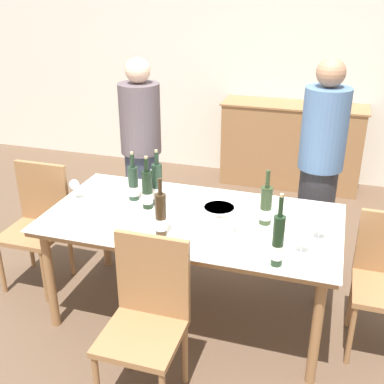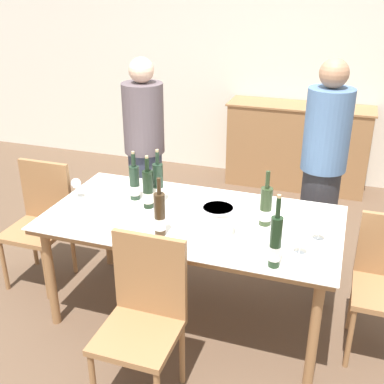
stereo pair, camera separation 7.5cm
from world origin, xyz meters
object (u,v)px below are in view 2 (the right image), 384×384
(wine_bottle_4, at_px, (266,207))
(person_host, at_px, (145,158))
(ice_bucket, at_px, (218,221))
(wine_bottle_3, at_px, (158,185))
(chair_near_front, at_px, (144,311))
(sideboard_cabinet, at_px, (297,146))
(wine_glass_0, at_px, (156,174))
(wine_bottle_2, at_px, (275,243))
(wine_bottle_1, at_px, (135,183))
(wine_glass_1, at_px, (76,184))
(wine_glass_2, at_px, (301,238))
(chair_left_end, at_px, (41,216))
(wine_bottle_5, at_px, (148,190))
(person_guest_left, at_px, (322,174))
(wine_bottle_0, at_px, (160,216))
(wine_glass_3, at_px, (210,198))
(dining_table, at_px, (192,226))
(wine_glass_4, at_px, (319,227))

(wine_bottle_4, bearing_deg, person_host, 147.19)
(ice_bucket, relative_size, person_host, 0.12)
(wine_bottle_3, relative_size, chair_near_front, 0.41)
(sideboard_cabinet, bearing_deg, person_host, -121.07)
(wine_glass_0, bearing_deg, wine_bottle_2, -37.46)
(ice_bucket, xyz_separation_m, wine_bottle_1, (-0.69, 0.32, 0.02))
(wine_glass_1, distance_m, chair_near_front, 1.16)
(wine_glass_2, distance_m, chair_left_end, 2.02)
(wine_bottle_5, distance_m, person_guest_left, 1.32)
(person_host, bearing_deg, wine_bottle_2, -42.95)
(ice_bucket, relative_size, wine_bottle_2, 0.45)
(person_host, bearing_deg, wine_bottle_0, -61.82)
(wine_glass_3, bearing_deg, chair_left_end, -178.44)
(dining_table, xyz_separation_m, wine_glass_2, (0.72, -0.24, 0.17))
(person_guest_left, bearing_deg, wine_glass_1, -153.61)
(wine_bottle_4, distance_m, chair_near_front, 0.98)
(wine_bottle_0, xyz_separation_m, wine_bottle_3, (-0.18, 0.41, 0.01))
(wine_bottle_2, bearing_deg, wine_bottle_5, 154.25)
(wine_bottle_2, distance_m, chair_left_end, 1.95)
(sideboard_cabinet, height_order, wine_glass_0, sideboard_cabinet)
(wine_bottle_4, xyz_separation_m, wine_glass_2, (0.25, -0.30, -0.01))
(wine_glass_0, xyz_separation_m, wine_glass_2, (1.13, -0.61, 0.00))
(wine_bottle_0, height_order, wine_glass_2, wine_bottle_0)
(wine_bottle_2, xyz_separation_m, wine_bottle_5, (-0.93, 0.45, -0.02))
(wine_bottle_0, xyz_separation_m, wine_glass_4, (0.91, 0.23, -0.03))
(wine_glass_2, height_order, wine_glass_3, wine_glass_2)
(wine_bottle_2, relative_size, person_host, 0.26)
(wine_glass_3, distance_m, chair_left_end, 1.37)
(sideboard_cabinet, bearing_deg, wine_glass_3, -96.72)
(wine_bottle_3, relative_size, wine_glass_2, 2.56)
(wine_bottle_5, height_order, person_host, person_host)
(ice_bucket, xyz_separation_m, chair_near_front, (-0.26, -0.53, -0.33))
(chair_left_end, bearing_deg, person_host, 51.57)
(person_guest_left, bearing_deg, wine_glass_3, -133.80)
(wine_glass_3, height_order, person_host, person_host)
(wine_bottle_4, bearing_deg, wine_glass_0, 160.04)
(sideboard_cabinet, height_order, wine_bottle_1, wine_bottle_1)
(wine_bottle_2, relative_size, wine_glass_2, 2.79)
(wine_bottle_1, distance_m, wine_glass_3, 0.55)
(wine_bottle_0, bearing_deg, wine_bottle_2, -9.90)
(person_host, bearing_deg, person_guest_left, 0.73)
(sideboard_cabinet, xyz_separation_m, wine_glass_4, (0.44, -2.59, 0.39))
(wine_bottle_5, distance_m, chair_left_end, 0.99)
(sideboard_cabinet, bearing_deg, wine_bottle_5, -105.55)
(wine_bottle_3, xyz_separation_m, person_host, (-0.39, 0.66, -0.08))
(ice_bucket, relative_size, wine_bottle_5, 0.52)
(wine_glass_4, bearing_deg, wine_bottle_0, -165.79)
(wine_bottle_4, bearing_deg, wine_glass_3, 169.85)
(wine_bottle_3, distance_m, chair_near_front, 0.96)
(wine_glass_0, relative_size, chair_left_end, 0.16)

